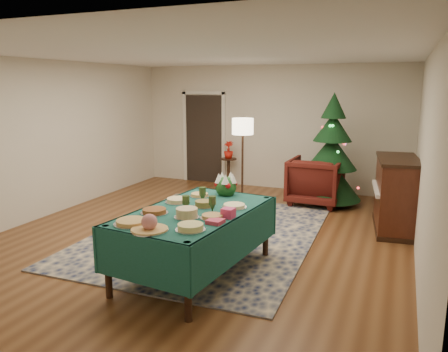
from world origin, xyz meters
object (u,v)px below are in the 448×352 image
at_px(potted_plant, 229,154).
at_px(christmas_tree, 332,155).
at_px(gift_box, 228,213).
at_px(armchair, 316,179).
at_px(side_table, 228,173).
at_px(floor_lamp, 243,132).
at_px(piano, 396,195).
at_px(buffet_table, 195,223).

distance_m(potted_plant, christmas_tree, 2.46).
xyz_separation_m(gift_box, christmas_tree, (0.50, 4.06, 0.09)).
relative_size(armchair, potted_plant, 2.57).
distance_m(gift_box, potted_plant, 5.04).
bearing_deg(christmas_tree, side_table, 165.14).
distance_m(floor_lamp, side_table, 1.89).
relative_size(armchair, christmas_tree, 0.46).
bearing_deg(piano, gift_box, -120.69).
relative_size(armchair, floor_lamp, 0.60).
height_order(armchair, piano, piano).
bearing_deg(floor_lamp, gift_box, -72.61).
bearing_deg(christmas_tree, armchair, -153.92).
bearing_deg(side_table, gift_box, -68.29).
relative_size(armchair, piano, 0.71).
relative_size(gift_box, potted_plant, 0.34).
relative_size(floor_lamp, piano, 1.19).
bearing_deg(piano, side_table, 152.99).
bearing_deg(potted_plant, floor_lamp, -58.42).
relative_size(buffet_table, gift_box, 16.99).
height_order(buffet_table, piano, piano).
xyz_separation_m(buffet_table, christmas_tree, (0.98, 3.92, 0.31)).
xyz_separation_m(floor_lamp, side_table, (-0.81, 1.32, -1.09)).
bearing_deg(floor_lamp, armchair, 23.52).
bearing_deg(side_table, piano, -27.01).
distance_m(potted_plant, piano, 4.01).
bearing_deg(christmas_tree, buffet_table, -104.01).
distance_m(armchair, floor_lamp, 1.68).
xyz_separation_m(christmas_tree, piano, (1.20, -1.19, -0.39)).
xyz_separation_m(side_table, piano, (3.57, -1.82, 0.25)).
xyz_separation_m(side_table, potted_plant, (0.00, 0.00, 0.44)).
xyz_separation_m(buffet_table, armchair, (0.72, 3.79, -0.16)).
relative_size(buffet_table, side_table, 3.40).
height_order(armchair, floor_lamp, floor_lamp).
distance_m(christmas_tree, piano, 1.73).
bearing_deg(armchair, piano, 146.02).
bearing_deg(christmas_tree, potted_plant, 165.14).
relative_size(potted_plant, christmas_tree, 0.18).
relative_size(armchair, side_table, 1.52).
bearing_deg(buffet_table, christmas_tree, 75.99).
bearing_deg(potted_plant, piano, -27.01).
height_order(floor_lamp, side_table, floor_lamp).
height_order(floor_lamp, potted_plant, floor_lamp).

